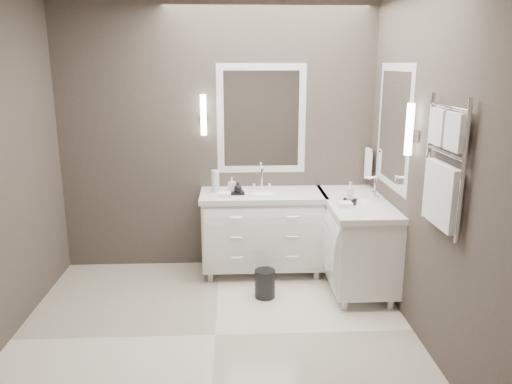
{
  "coord_description": "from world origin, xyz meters",
  "views": [
    {
      "loc": [
        0.16,
        -3.57,
        2.09
      ],
      "look_at": [
        0.36,
        0.7,
        0.99
      ],
      "focal_mm": 35.0,
      "sensor_mm": 36.0,
      "label": 1
    }
  ],
  "objects_px": {
    "vanity_back": "(263,227)",
    "vanity_right": "(356,237)",
    "waste_bin": "(265,284)",
    "towel_ladder": "(443,173)"
  },
  "relations": [
    {
      "from": "towel_ladder",
      "to": "vanity_back",
      "type": "bearing_deg",
      "value": 124.1
    },
    {
      "from": "vanity_right",
      "to": "towel_ladder",
      "type": "xyz_separation_m",
      "value": [
        0.23,
        -1.3,
        0.91
      ]
    },
    {
      "from": "vanity_back",
      "to": "vanity_right",
      "type": "xyz_separation_m",
      "value": [
        0.88,
        -0.33,
        0.0
      ]
    },
    {
      "from": "vanity_back",
      "to": "vanity_right",
      "type": "distance_m",
      "value": 0.93
    },
    {
      "from": "vanity_back",
      "to": "vanity_right",
      "type": "relative_size",
      "value": 1.0
    },
    {
      "from": "towel_ladder",
      "to": "waste_bin",
      "type": "relative_size",
      "value": 3.4
    },
    {
      "from": "vanity_right",
      "to": "waste_bin",
      "type": "bearing_deg",
      "value": -164.25
    },
    {
      "from": "vanity_back",
      "to": "towel_ladder",
      "type": "xyz_separation_m",
      "value": [
        1.1,
        -1.63,
        0.91
      ]
    },
    {
      "from": "vanity_right",
      "to": "waste_bin",
      "type": "relative_size",
      "value": 4.69
    },
    {
      "from": "vanity_back",
      "to": "waste_bin",
      "type": "distance_m",
      "value": 0.67
    }
  ]
}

